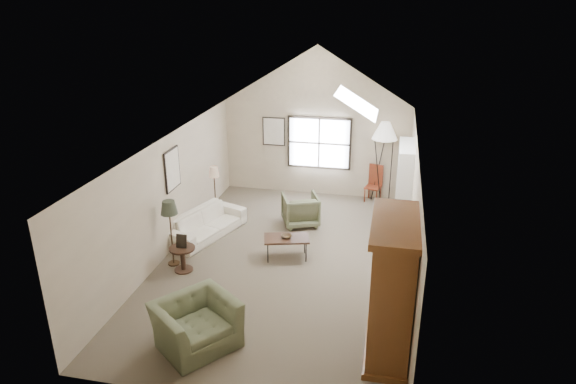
% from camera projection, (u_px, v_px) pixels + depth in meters
% --- Properties ---
extents(room_shell, '(5.01, 8.01, 4.00)m').
position_uv_depth(room_shell, '(284.00, 109.00, 9.50)').
color(room_shell, brown).
rests_on(room_shell, ground).
extents(window, '(1.72, 0.08, 1.42)m').
position_uv_depth(window, '(319.00, 143.00, 13.73)').
color(window, black).
rests_on(window, room_shell).
extents(skylight, '(0.80, 1.20, 0.52)m').
position_uv_depth(skylight, '(358.00, 102.00, 10.06)').
color(skylight, white).
rests_on(skylight, room_shell).
extents(wall_art, '(1.97, 3.71, 0.88)m').
position_uv_depth(wall_art, '(224.00, 150.00, 12.17)').
color(wall_art, black).
rests_on(wall_art, room_shell).
extents(armoire, '(0.60, 1.50, 2.20)m').
position_uv_depth(armoire, '(392.00, 289.00, 7.66)').
color(armoire, brown).
rests_on(armoire, ground).
extents(tv_alcove, '(0.32, 1.30, 2.10)m').
position_uv_depth(tv_alcove, '(403.00, 191.00, 11.26)').
color(tv_alcove, white).
rests_on(tv_alcove, ground).
extents(media_console, '(0.34, 1.18, 0.60)m').
position_uv_depth(media_console, '(399.00, 226.00, 11.57)').
color(media_console, '#382316').
rests_on(media_console, ground).
extents(tv_panel, '(0.05, 0.90, 0.55)m').
position_uv_depth(tv_panel, '(402.00, 201.00, 11.35)').
color(tv_panel, black).
rests_on(tv_panel, media_console).
extents(sofa, '(1.45, 2.20, 0.60)m').
position_uv_depth(sofa, '(206.00, 224.00, 11.70)').
color(sofa, white).
rests_on(sofa, ground).
extents(armchair_near, '(1.55, 1.57, 0.77)m').
position_uv_depth(armchair_near, '(196.00, 324.00, 8.03)').
color(armchair_near, '#545B40').
rests_on(armchair_near, ground).
extents(armchair_far, '(1.06, 1.07, 0.75)m').
position_uv_depth(armchair_far, '(300.00, 210.00, 12.25)').
color(armchair_far, '#616345').
rests_on(armchair_far, ground).
extents(coffee_table, '(1.03, 0.74, 0.47)m').
position_uv_depth(coffee_table, '(287.00, 248.00, 10.73)').
color(coffee_table, '#382417').
rests_on(coffee_table, ground).
extents(bowl, '(0.27, 0.27, 0.05)m').
position_uv_depth(bowl, '(287.00, 236.00, 10.64)').
color(bowl, '#3D2919').
rests_on(bowl, coffee_table).
extents(side_table, '(0.66, 0.66, 0.51)m').
position_uv_depth(side_table, '(183.00, 259.00, 10.24)').
color(side_table, '#331C15').
rests_on(side_table, ground).
extents(side_chair, '(0.48, 0.48, 0.99)m').
position_uv_depth(side_chair, '(373.00, 184.00, 13.55)').
color(side_chair, maroon).
rests_on(side_chair, ground).
extents(tripod_lamp, '(0.79, 0.79, 2.21)m').
position_uv_depth(tripod_lamp, '(383.00, 162.00, 13.29)').
color(tripod_lamp, silver).
rests_on(tripod_lamp, ground).
extents(dark_lamp, '(0.44, 0.44, 1.43)m').
position_uv_depth(dark_lamp, '(171.00, 233.00, 10.31)').
color(dark_lamp, '#272B1E').
rests_on(dark_lamp, ground).
extents(tan_lamp, '(0.33, 0.33, 1.29)m').
position_uv_depth(tan_lamp, '(215.00, 190.00, 12.71)').
color(tan_lamp, tan).
rests_on(tan_lamp, ground).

